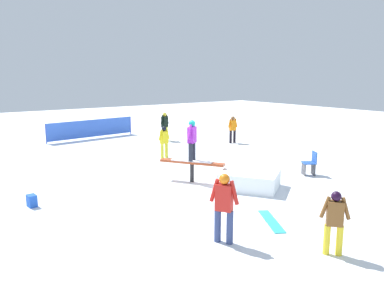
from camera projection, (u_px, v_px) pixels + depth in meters
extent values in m
plane|color=white|center=(192.00, 182.00, 12.90)|extent=(60.00, 60.00, 0.00)
cylinder|color=black|center=(192.00, 173.00, 12.84)|extent=(0.14, 0.14, 0.65)
cube|color=#A53F1E|center=(192.00, 162.00, 12.78)|extent=(2.07, 1.51, 0.08)
cube|color=white|center=(250.00, 180.00, 12.14)|extent=(2.33, 2.25, 0.56)
cube|color=white|center=(192.00, 161.00, 12.77)|extent=(1.35, 1.06, 0.03)
cylinder|color=#212532|center=(193.00, 151.00, 12.83)|extent=(0.15, 0.15, 0.61)
cylinder|color=#212532|center=(191.00, 152.00, 12.58)|extent=(0.15, 0.15, 0.61)
cube|color=purple|center=(192.00, 135.00, 12.60)|extent=(0.38, 0.42, 0.55)
cylinder|color=purple|center=(194.00, 130.00, 12.78)|extent=(0.25, 0.30, 0.50)
cylinder|color=purple|center=(190.00, 132.00, 12.37)|extent=(0.25, 0.30, 0.50)
sphere|color=teal|center=(192.00, 123.00, 12.53)|extent=(0.23, 0.23, 0.23)
cylinder|color=yellow|center=(327.00, 239.00, 7.65)|extent=(0.13, 0.13, 0.63)
cylinder|color=yellow|center=(339.00, 240.00, 7.60)|extent=(0.13, 0.13, 0.63)
cube|color=brown|center=(335.00, 213.00, 7.52)|extent=(0.36, 0.36, 0.51)
cylinder|color=brown|center=(325.00, 207.00, 7.54)|extent=(0.21, 0.20, 0.46)
cylinder|color=brown|center=(346.00, 209.00, 7.46)|extent=(0.21, 0.20, 0.46)
sphere|color=black|center=(336.00, 196.00, 7.45)|extent=(0.20, 0.20, 0.20)
cylinder|color=yellow|center=(163.00, 134.00, 20.85)|extent=(0.15, 0.15, 0.76)
cylinder|color=yellow|center=(166.00, 133.00, 21.07)|extent=(0.15, 0.15, 0.76)
cube|color=black|center=(165.00, 122.00, 20.84)|extent=(0.33, 0.41, 0.59)
cylinder|color=black|center=(162.00, 120.00, 20.63)|extent=(0.16, 0.23, 0.53)
cylinder|color=black|center=(167.00, 119.00, 20.99)|extent=(0.16, 0.23, 0.53)
sphere|color=gold|center=(165.00, 114.00, 20.76)|extent=(0.23, 0.23, 0.23)
cylinder|color=yellow|center=(166.00, 150.00, 16.63)|extent=(0.14, 0.14, 0.67)
cylinder|color=yellow|center=(162.00, 151.00, 16.44)|extent=(0.14, 0.14, 0.67)
cube|color=yellow|center=(164.00, 137.00, 16.43)|extent=(0.27, 0.37, 0.54)
cylinder|color=yellow|center=(168.00, 134.00, 16.55)|extent=(0.13, 0.23, 0.48)
cylinder|color=yellow|center=(161.00, 135.00, 16.25)|extent=(0.13, 0.23, 0.48)
sphere|color=black|center=(164.00, 129.00, 16.36)|extent=(0.21, 0.21, 0.21)
cylinder|color=navy|center=(230.00, 227.00, 8.11)|extent=(0.15, 0.15, 0.74)
cylinder|color=navy|center=(218.00, 225.00, 8.22)|extent=(0.15, 0.15, 0.74)
cube|color=red|center=(224.00, 197.00, 8.05)|extent=(0.42, 0.37, 0.59)
cylinder|color=red|center=(234.00, 193.00, 7.94)|extent=(0.24, 0.19, 0.52)
cylinder|color=red|center=(214.00, 190.00, 8.11)|extent=(0.24, 0.19, 0.52)
sphere|color=orange|center=(224.00, 179.00, 7.97)|extent=(0.23, 0.23, 0.23)
cylinder|color=black|center=(231.00, 137.00, 20.12)|extent=(0.14, 0.14, 0.69)
cylinder|color=black|center=(234.00, 136.00, 20.25)|extent=(0.14, 0.14, 0.69)
cube|color=orange|center=(233.00, 125.00, 20.08)|extent=(0.23, 0.35, 0.54)
cylinder|color=orange|center=(230.00, 123.00, 19.95)|extent=(0.10, 0.21, 0.48)
cylinder|color=orange|center=(236.00, 123.00, 20.16)|extent=(0.10, 0.21, 0.48)
sphere|color=brown|center=(233.00, 118.00, 20.01)|extent=(0.21, 0.21, 0.21)
cube|color=#30BCC3|center=(271.00, 221.00, 9.40)|extent=(1.41, 0.98, 0.02)
cube|color=#3F3F44|center=(304.00, 169.00, 13.72)|extent=(0.35, 0.24, 0.44)
cube|color=#3F3F44|center=(313.00, 169.00, 13.74)|extent=(0.35, 0.24, 0.44)
cube|color=#2652A7|center=(309.00, 163.00, 13.69)|extent=(0.61, 0.61, 0.04)
cube|color=#2652A7|center=(314.00, 157.00, 13.66)|extent=(0.39, 0.27, 0.40)
cube|color=blue|center=(32.00, 201.00, 10.44)|extent=(0.32, 0.25, 0.34)
cylinder|color=blue|center=(130.00, 125.00, 23.20)|extent=(0.06, 0.06, 1.10)
cylinder|color=blue|center=(46.00, 134.00, 19.75)|extent=(0.06, 0.06, 1.10)
cube|color=blue|center=(92.00, 128.00, 21.47)|extent=(0.62, 5.21, 0.99)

